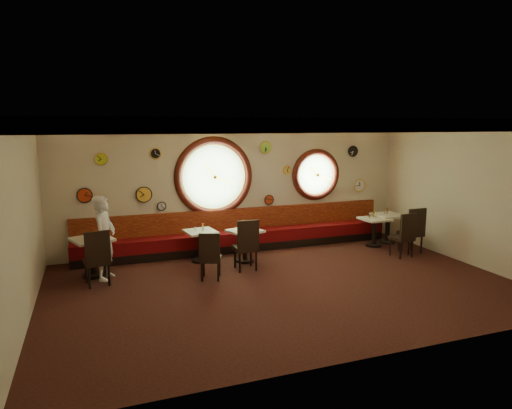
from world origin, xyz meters
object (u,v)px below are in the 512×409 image
at_px(table_a, 93,252).
at_px(condiment_d_salt, 369,216).
at_px(table_b, 200,242).
at_px(condiment_b_bottle, 203,227).
at_px(table_d, 374,228).
at_px(condiment_a_bottle, 100,233).
at_px(condiment_a_pepper, 95,236).
at_px(condiment_c_pepper, 245,229).
at_px(chair_b, 210,253).
at_px(chair_d, 405,232).
at_px(condiment_a_salt, 89,235).
at_px(condiment_e_salt, 385,212).
at_px(condiment_c_bottle, 246,225).
at_px(chair_e, 414,228).
at_px(chair_c, 247,242).
at_px(condiment_e_pepper, 387,212).
at_px(table_c, 245,242).
at_px(waiter, 105,238).
at_px(condiment_b_salt, 195,229).
at_px(condiment_b_pepper, 203,229).
at_px(condiment_d_pepper, 376,216).
at_px(chair_a, 97,254).
at_px(condiment_e_bottle, 387,210).
at_px(condiment_c_salt, 240,228).
at_px(condiment_d_bottle, 374,214).
at_px(table_e, 388,225).

relative_size(table_a, condiment_d_salt, 9.21).
bearing_deg(table_a, table_b, 6.50).
bearing_deg(condiment_b_bottle, table_b, -143.80).
distance_m(table_d, condiment_a_bottle, 6.73).
distance_m(condiment_a_pepper, condiment_c_pepper, 3.21).
distance_m(chair_b, chair_d, 4.72).
height_order(condiment_a_salt, condiment_a_bottle, condiment_a_bottle).
bearing_deg(condiment_e_salt, condiment_c_bottle, -175.84).
bearing_deg(condiment_a_salt, chair_d, -9.43).
bearing_deg(chair_e, table_b, 167.64).
height_order(table_b, condiment_b_bottle, condiment_b_bottle).
xyz_separation_m(chair_c, condiment_e_pepper, (4.25, 0.97, 0.18)).
relative_size(table_c, waiter, 0.50).
xyz_separation_m(chair_e, condiment_a_bottle, (-7.21, 0.88, 0.26)).
bearing_deg(chair_d, chair_e, 22.30).
height_order(chair_b, condiment_e_pepper, chair_b).
height_order(table_d, condiment_b_salt, condiment_b_salt).
bearing_deg(condiment_c_bottle, table_c, -122.48).
height_order(condiment_d_salt, condiment_b_bottle, condiment_b_bottle).
bearing_deg(waiter, table_b, -53.54).
height_order(table_d, condiment_b_pepper, condiment_b_pepper).
bearing_deg(chair_b, condiment_a_bottle, 172.04).
bearing_deg(chair_c, condiment_b_salt, 131.40).
xyz_separation_m(condiment_d_pepper, condiment_a_bottle, (-6.76, -0.06, 0.12)).
relative_size(chair_a, condiment_e_bottle, 4.52).
height_order(condiment_c_salt, condiment_e_pepper, condiment_e_pepper).
distance_m(table_c, condiment_b_salt, 1.18).
relative_size(table_c, table_d, 1.17).
bearing_deg(chair_b, condiment_a_salt, 172.82).
relative_size(table_d, condiment_b_salt, 8.02).
bearing_deg(condiment_d_salt, chair_b, -165.38).
bearing_deg(chair_a, chair_e, -10.40).
bearing_deg(condiment_c_salt, table_b, 158.15).
relative_size(chair_e, condiment_e_bottle, 4.56).
xyz_separation_m(condiment_a_bottle, condiment_d_bottle, (6.76, 0.15, -0.08)).
bearing_deg(condiment_a_pepper, condiment_b_pepper, 5.05).
bearing_deg(table_e, chair_d, -109.52).
xyz_separation_m(chair_b, condiment_b_salt, (0.01, 1.39, 0.20)).
relative_size(chair_e, condiment_e_salt, 6.43).
distance_m(condiment_c_pepper, condiment_c_bottle, 0.21).
bearing_deg(condiment_e_bottle, table_b, -178.93).
relative_size(condiment_a_salt, waiter, 0.05).
distance_m(chair_e, condiment_b_salt, 5.27).
height_order(condiment_c_bottle, condiment_e_salt, condiment_c_bottle).
relative_size(condiment_d_pepper, condiment_e_bottle, 0.61).
bearing_deg(table_e, condiment_c_salt, -175.89).
bearing_deg(table_d, condiment_e_bottle, 26.81).
xyz_separation_m(chair_b, condiment_e_salt, (5.12, 1.37, 0.26)).
relative_size(chair_a, condiment_b_pepper, 6.89).
relative_size(condiment_c_pepper, condiment_b_bottle, 0.64).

